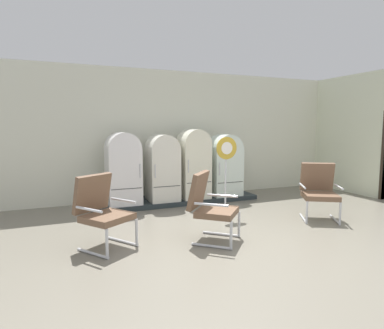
% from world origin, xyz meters
% --- Properties ---
extents(ground, '(12.00, 10.00, 0.05)m').
position_xyz_m(ground, '(0.00, 0.00, -0.03)').
color(ground, slate).
extents(back_wall, '(11.76, 0.12, 3.05)m').
position_xyz_m(back_wall, '(0.00, 3.66, 1.54)').
color(back_wall, silver).
rests_on(back_wall, ground).
extents(side_wall_right, '(0.16, 2.20, 3.05)m').
position_xyz_m(side_wall_right, '(4.66, 2.47, 1.51)').
color(side_wall_right, silver).
rests_on(side_wall_right, ground).
extents(display_plinth, '(3.78, 0.95, 0.10)m').
position_xyz_m(display_plinth, '(0.00, 3.02, 0.05)').
color(display_plinth, '#262F33').
rests_on(display_plinth, ground).
extents(refrigerator_0, '(0.68, 0.71, 1.50)m').
position_xyz_m(refrigerator_0, '(-1.20, 2.93, 0.89)').
color(refrigerator_0, white).
rests_on(refrigerator_0, display_plinth).
extents(refrigerator_1, '(0.64, 0.68, 1.45)m').
position_xyz_m(refrigerator_1, '(-0.34, 2.92, 0.87)').
color(refrigerator_1, silver).
rests_on(refrigerator_1, display_plinth).
extents(refrigerator_2, '(0.64, 0.66, 1.56)m').
position_xyz_m(refrigerator_2, '(0.40, 2.91, 0.93)').
color(refrigerator_2, silver).
rests_on(refrigerator_2, display_plinth).
extents(refrigerator_3, '(0.71, 0.62, 1.44)m').
position_xyz_m(refrigerator_3, '(1.19, 2.88, 0.86)').
color(refrigerator_3, silver).
rests_on(refrigerator_3, display_plinth).
extents(armchair_left, '(0.89, 0.91, 1.04)m').
position_xyz_m(armchair_left, '(-1.92, 0.76, 0.56)').
color(armchair_left, silver).
rests_on(armchair_left, ground).
extents(armchair_right, '(0.87, 0.90, 1.04)m').
position_xyz_m(armchair_right, '(2.02, 0.72, 0.56)').
color(armchair_right, silver).
rests_on(armchair_right, ground).
extents(armchair_center, '(0.91, 0.91, 1.04)m').
position_xyz_m(armchair_center, '(-0.39, 0.42, 0.56)').
color(armchair_center, silver).
rests_on(armchair_center, ground).
extents(sign_stand, '(0.43, 0.32, 1.53)m').
position_xyz_m(sign_stand, '(0.50, 1.56, 0.73)').
color(sign_stand, '#2D2D30').
rests_on(sign_stand, ground).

